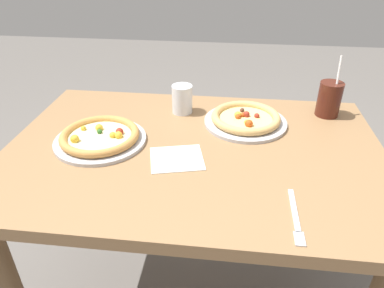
{
  "coord_description": "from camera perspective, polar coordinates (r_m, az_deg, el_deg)",
  "views": [
    {
      "loc": [
        0.11,
        -0.98,
        1.36
      ],
      "look_at": [
        -0.0,
        -0.03,
        0.78
      ],
      "focal_mm": 33.42,
      "sensor_mm": 36.0,
      "label": 1
    }
  ],
  "objects": [
    {
      "name": "water_cup_clear",
      "position": [
        1.37,
        -1.55,
        7.23
      ],
      "size": [
        0.08,
        0.08,
        0.11
      ],
      "color": "silver",
      "rests_on": "dining_table"
    },
    {
      "name": "dining_table",
      "position": [
        1.22,
        0.27,
        -5.16
      ],
      "size": [
        1.22,
        0.84,
        0.75
      ],
      "color": "#936D47",
      "rests_on": "ground"
    },
    {
      "name": "fork",
      "position": [
        0.93,
        16.22,
        -11.34
      ],
      "size": [
        0.02,
        0.2,
        0.0
      ],
      "color": "silver",
      "rests_on": "dining_table"
    },
    {
      "name": "pizza_far",
      "position": [
        1.31,
        8.54,
        3.95
      ],
      "size": [
        0.3,
        0.3,
        0.04
      ],
      "color": "#B7B7BC",
      "rests_on": "dining_table"
    },
    {
      "name": "drink_cup_colored",
      "position": [
        1.43,
        21.07,
        6.72
      ],
      "size": [
        0.09,
        0.09,
        0.23
      ],
      "color": "#4C1E14",
      "rests_on": "dining_table"
    },
    {
      "name": "pizza_near",
      "position": [
        1.22,
        -14.52,
        0.99
      ],
      "size": [
        0.3,
        0.3,
        0.04
      ],
      "color": "#B7B7BC",
      "rests_on": "dining_table"
    },
    {
      "name": "paper_napkin",
      "position": [
        1.1,
        -2.44,
        -2.34
      ],
      "size": [
        0.19,
        0.18,
        0.0
      ],
      "primitive_type": "cube",
      "rotation": [
        0.0,
        0.0,
        0.24
      ],
      "color": "white",
      "rests_on": "dining_table"
    }
  ]
}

